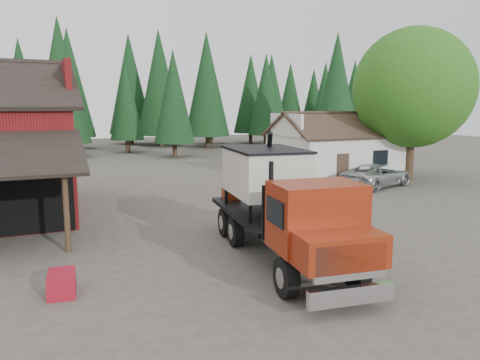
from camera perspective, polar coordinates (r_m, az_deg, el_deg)
name	(u,v)px	position (r m, az deg, el deg)	size (l,w,h in m)	color
ground	(240,249)	(16.74, 0.03, -8.44)	(120.00, 120.00, 0.00)	#4A433A
farmhouse	(335,153)	(33.91, 11.53, 3.20)	(8.60, 6.42, 4.65)	silver
deciduous_tree	(413,92)	(33.95, 20.39, 9.99)	(8.00, 8.00, 10.20)	#382619
conifer_backdrop	(97,149)	(57.22, -17.00, 3.64)	(76.00, 16.00, 16.00)	black
near_pine_b	(174,96)	(46.33, -8.09, 10.05)	(3.96, 3.96, 10.40)	#382619
near_pine_c	(336,87)	(49.59, 11.67, 11.05)	(4.84, 4.84, 12.40)	#382619
near_pine_d	(60,80)	(48.76, -21.07, 11.26)	(5.28, 5.28, 13.40)	#382619
feed_truck	(282,202)	(15.35, 5.09, -2.68)	(3.45, 9.32, 4.11)	black
silver_car	(377,175)	(30.51, 16.34, 0.58)	(2.38, 5.17, 1.44)	#B4B8BD
equip_box	(62,283)	(13.76, -20.91, -11.70)	(0.70, 1.10, 0.60)	maroon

